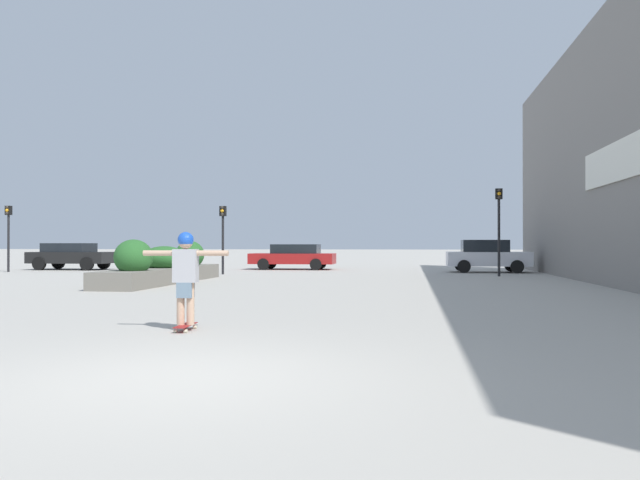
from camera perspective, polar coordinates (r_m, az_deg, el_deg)
The scene contains 10 objects.
ground_plane at distance 6.62m, azimuth -12.71°, elevation -12.19°, with size 300.00×300.00×0.00m, color #ADA89E.
planter_box at distance 22.42m, azimuth -14.13°, elevation -2.42°, with size 1.61×8.11×1.50m.
skateboard at distance 10.07m, azimuth -12.19°, elevation -7.72°, with size 0.23×0.70×0.09m.
skateboarder at distance 9.99m, azimuth -12.19°, elevation -2.56°, with size 1.36×0.25×1.46m.
car_center_left at distance 31.00m, azimuth 15.03°, elevation -1.39°, with size 3.89×1.95×1.56m.
car_center_right at distance 35.51m, azimuth -21.78°, elevation -1.31°, with size 4.26×1.99×1.40m.
car_rightmost at distance 33.30m, azimuth -2.43°, elevation -1.48°, with size 4.48×1.99×1.34m.
traffic_light_left at distance 28.24m, azimuth -8.88°, elevation 1.17°, with size 0.28×0.30×3.06m.
traffic_light_right at distance 27.22m, azimuth 16.04°, elevation 2.05°, with size 0.28×0.30×3.69m.
traffic_light_far_left at distance 33.86m, azimuth -26.61°, elevation 1.12°, with size 0.28×0.30×3.22m.
Camera 1 is at (2.31, -6.05, 1.36)m, focal length 35.00 mm.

